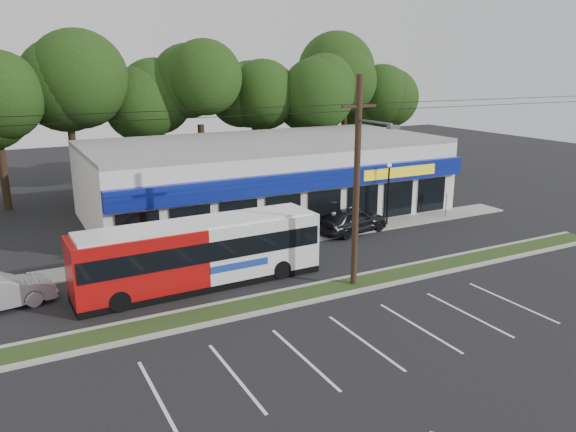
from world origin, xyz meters
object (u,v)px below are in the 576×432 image
(pedestrian_b, at_px, (333,224))
(pedestrian_a, at_px, (288,240))
(sign_post, at_px, (447,196))
(car_dark, at_px, (352,220))
(utility_pole, at_px, (355,177))
(metrobus, at_px, (200,252))
(lamp_post, at_px, (388,187))

(pedestrian_b, bearing_deg, pedestrian_a, 10.08)
(sign_post, xyz_separation_m, car_dark, (-7.99, -0.07, -0.71))
(utility_pole, relative_size, metrobus, 4.14)
(utility_pole, height_order, sign_post, utility_pole)
(sign_post, bearing_deg, pedestrian_b, -179.55)
(lamp_post, relative_size, car_dark, 0.86)
(sign_post, xyz_separation_m, pedestrian_a, (-13.49, -1.68, -0.78))
(car_dark, relative_size, pedestrian_b, 3.19)
(pedestrian_a, bearing_deg, pedestrian_b, 177.96)
(metrobus, distance_m, car_dark, 12.23)
(utility_pole, bearing_deg, pedestrian_a, 93.06)
(sign_post, bearing_deg, utility_pole, -149.85)
(sign_post, xyz_separation_m, pedestrian_b, (-9.45, -0.07, -0.78))
(metrobus, height_order, pedestrian_b, metrobus)
(pedestrian_a, bearing_deg, lamp_post, 168.93)
(lamp_post, distance_m, car_dark, 3.52)
(sign_post, height_order, pedestrian_a, sign_post)
(lamp_post, bearing_deg, car_dark, -174.28)
(lamp_post, xyz_separation_m, metrobus, (-14.51, -4.30, -0.96))
(lamp_post, relative_size, sign_post, 1.91)
(metrobus, relative_size, car_dark, 2.45)
(utility_pole, distance_m, car_dark, 10.25)
(metrobus, bearing_deg, car_dark, 17.47)
(lamp_post, height_order, pedestrian_a, lamp_post)
(metrobus, bearing_deg, utility_pole, -31.07)
(utility_pole, xyz_separation_m, pedestrian_a, (-0.32, 5.97, -4.64))
(utility_pole, relative_size, sign_post, 22.47)
(utility_pole, bearing_deg, sign_post, 30.15)
(lamp_post, bearing_deg, utility_pole, -136.05)
(utility_pole, bearing_deg, car_dark, 55.65)
(pedestrian_a, bearing_deg, sign_post, 163.39)
(utility_pole, xyz_separation_m, car_dark, (5.18, 7.57, -4.57))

